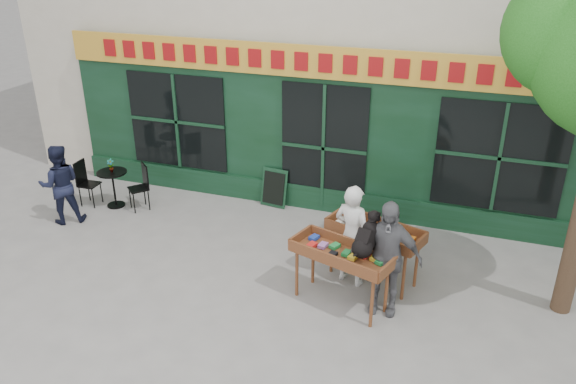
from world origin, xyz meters
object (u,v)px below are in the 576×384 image
(bistro_table, at_px, (113,182))
(man_right, at_px, (385,257))
(man_left, at_px, (60,184))
(book_cart_right, at_px, (375,234))
(book_cart_center, at_px, (342,257))
(dog, at_px, (366,234))
(woman, at_px, (352,235))

(bistro_table, bearing_deg, man_right, -16.00)
(man_left, bearing_deg, book_cart_right, 141.36)
(man_right, xyz_separation_m, man_left, (-6.36, 0.78, -0.11))
(book_cart_center, distance_m, man_right, 0.63)
(bistro_table, bearing_deg, dog, -17.92)
(book_cart_right, distance_m, man_right, 0.81)
(bistro_table, bearing_deg, man_left, -119.81)
(dog, bearing_deg, man_left, -171.11)
(book_cart_center, height_order, woman, woman)
(dog, relative_size, bistro_table, 0.79)
(dog, height_order, book_cart_right, dog)
(man_left, bearing_deg, woman, 139.60)
(book_cart_center, relative_size, bistro_table, 2.13)
(book_cart_center, relative_size, book_cart_right, 1.00)
(dog, xyz_separation_m, bistro_table, (-5.57, 1.80, -0.75))
(book_cart_center, height_order, dog, dog)
(dog, relative_size, woman, 0.36)
(book_cart_center, height_order, man_left, man_left)
(book_cart_right, distance_m, man_left, 6.06)
(book_cart_center, bearing_deg, woman, 107.32)
(man_right, bearing_deg, man_left, 171.07)
(dog, relative_size, book_cart_right, 0.37)
(book_cart_right, bearing_deg, dog, -70.36)
(book_cart_center, bearing_deg, dog, 9.19)
(woman, bearing_deg, book_cart_center, 107.32)
(woman, distance_m, book_cart_right, 0.37)
(book_cart_right, relative_size, bistro_table, 2.13)
(dog, xyz_separation_m, woman, (-0.35, 0.70, -0.45))
(book_cart_center, bearing_deg, book_cart_right, 85.78)
(book_cart_center, bearing_deg, bistro_table, 178.77)
(woman, height_order, bistro_table, woman)
(dog, distance_m, bistro_table, 5.90)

